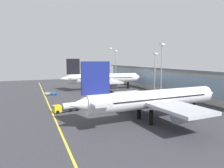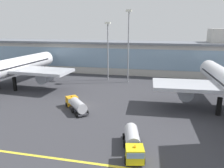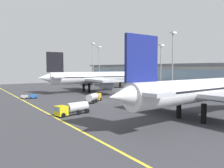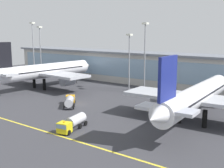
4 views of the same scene
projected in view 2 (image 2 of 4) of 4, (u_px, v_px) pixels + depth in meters
ground_plane at (84, 106)px, 54.12m from camera, size 207.11×207.11×0.00m
taxiway_centreline_stripe at (35, 156)px, 33.36m from camera, size 165.69×0.50×0.01m
terminal_building at (120, 56)px, 91.84m from camera, size 150.94×14.00×18.25m
airliner_near_left at (11, 68)px, 68.62m from camera, size 40.01×48.80×17.92m
fuel_tanker_truck at (76, 104)px, 51.06m from camera, size 7.74×8.44×2.90m
service_truck_far at (133, 143)px, 34.16m from camera, size 4.51×9.35×2.90m
apron_light_mast_centre at (108, 42)px, 76.47m from camera, size 1.80×1.80×20.63m
apron_light_mast_east at (129, 36)px, 72.77m from camera, size 1.80×1.80×24.43m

